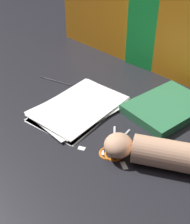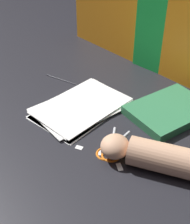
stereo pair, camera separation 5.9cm
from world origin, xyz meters
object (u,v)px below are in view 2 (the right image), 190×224
Objects in this scene: hand_forearm at (154,156)px; scissors at (111,149)px; paper_stack at (81,107)px; book_closed at (169,110)px.

scissors is at bearing -163.63° from hand_forearm.
scissors is (0.22, -0.08, -0.00)m from paper_stack.
book_closed is 0.28m from scissors.
book_closed is at bearing 39.94° from paper_stack.
paper_stack is 0.35m from hand_forearm.
paper_stack is at bearing 159.95° from scissors.
hand_forearm is (0.13, 0.04, 0.04)m from scissors.
paper_stack reaches higher than scissors.
scissors is 0.14m from hand_forearm.
paper_stack is 0.24m from scissors.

